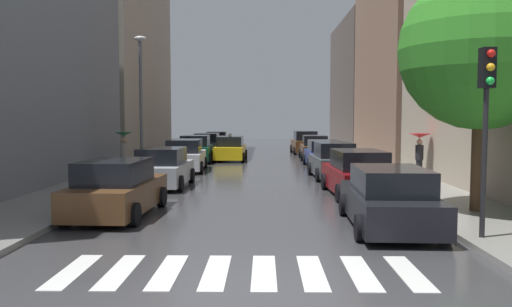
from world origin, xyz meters
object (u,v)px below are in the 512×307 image
object	(u,v)px
parked_car_left_nearest	(117,189)
parked_car_right_second	(357,174)
parked_car_right_third	(333,162)
lamp_post_left	(141,94)
taxi_midroad	(230,149)
parked_car_right_fourth	(324,154)
pedestrian_near_tree	(124,144)
parked_car_right_sixth	(305,143)
parked_car_left_fourth	(196,150)
parked_car_right_nearest	(389,199)
parked_car_left_fifth	(207,145)
parked_car_left_third	(185,156)
parked_car_left_second	(163,169)
street_tree_right	(481,50)
parked_car_right_fifth	(314,148)
traffic_light_right_corner	(487,100)
pedestrian_foreground	(420,146)
parked_car_left_sixth	(217,141)

from	to	relation	value
parked_car_left_nearest	parked_car_right_second	distance (m)	8.72
parked_car_right_third	lamp_post_left	size ratio (longest dim) A/B	0.61
parked_car_right_third	taxi_midroad	size ratio (longest dim) A/B	0.94
parked_car_right_fourth	pedestrian_near_tree	distance (m)	11.39
taxi_midroad	parked_car_right_sixth	bearing A→B (deg)	-38.67
parked_car_left_fourth	parked_car_right_nearest	bearing A→B (deg)	-160.14
parked_car_left_fifth	parked_car_right_fourth	distance (m)	12.46
parked_car_left_fourth	parked_car_right_sixth	bearing A→B (deg)	-46.40
parked_car_left_third	lamp_post_left	size ratio (longest dim) A/B	0.67
parked_car_left_second	lamp_post_left	world-z (taller)	lamp_post_left
parked_car_left_second	street_tree_right	bearing A→B (deg)	-118.91
parked_car_left_second	parked_car_right_sixth	bearing A→B (deg)	-19.98
parked_car_left_fourth	taxi_midroad	world-z (taller)	taxi_midroad
parked_car_left_nearest	parked_car_left_fifth	world-z (taller)	parked_car_left_fifth
parked_car_right_fourth	parked_car_right_fifth	size ratio (longest dim) A/B	1.07
parked_car_left_fourth	traffic_light_right_corner	distance (m)	23.17
taxi_midroad	parked_car_right_nearest	bearing A→B (deg)	-163.78
parked_car_right_fourth	street_tree_right	world-z (taller)	street_tree_right
pedestrian_foreground	pedestrian_near_tree	xyz separation A→B (m)	(-13.78, 1.51, -0.02)
parked_car_right_nearest	parked_car_right_fourth	bearing A→B (deg)	1.21
parked_car_left_sixth	parked_car_right_fifth	distance (m)	12.66
parked_car_right_second	parked_car_right_nearest	bearing A→B (deg)	175.50
parked_car_left_third	traffic_light_right_corner	world-z (taller)	traffic_light_right_corner
parked_car_right_second	street_tree_right	xyz separation A→B (m)	(2.79, -3.78, 4.05)
parked_car_left_third	parked_car_left_sixth	size ratio (longest dim) A/B	1.02
parked_car_left_third	pedestrian_near_tree	xyz separation A→B (m)	(-2.53, -2.75, 0.79)
parked_car_right_fourth	pedestrian_foreground	world-z (taller)	pedestrian_foreground
parked_car_right_third	taxi_midroad	world-z (taller)	taxi_midroad
parked_car_right_sixth	parked_car_right_fifth	bearing A→B (deg)	179.77
taxi_midroad	traffic_light_right_corner	size ratio (longest dim) A/B	1.01
parked_car_right_nearest	parked_car_right_second	bearing A→B (deg)	0.02
parked_car_right_second	lamp_post_left	world-z (taller)	lamp_post_left
parked_car_right_second	parked_car_right_sixth	world-z (taller)	parked_car_right_sixth
parked_car_right_second	parked_car_right_fifth	xyz separation A→B (m)	(0.01, 16.09, -0.02)
parked_car_left_sixth	traffic_light_right_corner	xyz separation A→B (m)	(9.15, -33.34, 2.53)
parked_car_right_fourth	pedestrian_near_tree	xyz separation A→B (m)	(-10.25, -4.89, 0.84)
parked_car_left_fifth	parked_car_right_fourth	bearing A→B (deg)	-140.80
parked_car_left_sixth	parked_car_right_sixth	bearing A→B (deg)	-123.14
parked_car_left_second	parked_car_right_third	size ratio (longest dim) A/B	1.04
parked_car_right_sixth	parked_car_left_sixth	bearing A→B (deg)	56.22
parked_car_right_nearest	pedestrian_near_tree	bearing A→B (deg)	43.73
parked_car_left_nearest	lamp_post_left	world-z (taller)	lamp_post_left
parked_car_right_third	parked_car_left_second	bearing A→B (deg)	109.54
parked_car_left_fourth	parked_car_right_nearest	distance (m)	20.84
parked_car_left_fourth	street_tree_right	xyz separation A→B (m)	(10.64, -17.69, 4.03)
street_tree_right	lamp_post_left	xyz separation A→B (m)	(-12.25, 9.91, -0.83)
parked_car_left_fifth	traffic_light_right_corner	size ratio (longest dim) A/B	0.97
parked_car_right_second	parked_car_left_third	bearing A→B (deg)	39.57
parked_car_left_fourth	parked_car_right_fifth	bearing A→B (deg)	-76.14
street_tree_right	traffic_light_right_corner	distance (m)	3.90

